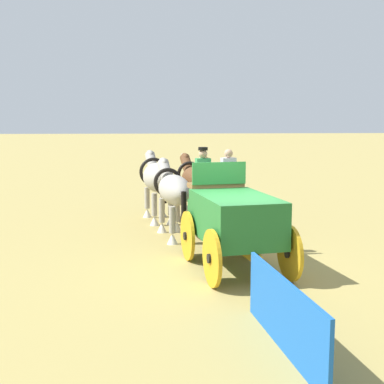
# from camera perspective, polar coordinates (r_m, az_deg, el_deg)

# --- Properties ---
(ground_plane) EXTENTS (220.00, 220.00, 0.00)m
(ground_plane) POSITION_cam_1_polar(r_m,az_deg,el_deg) (12.22, 4.68, -8.40)
(ground_plane) COLOR #9E8C4C
(show_wagon) EXTENTS (5.69, 2.32, 2.73)m
(show_wagon) POSITION_cam_1_polar(r_m,az_deg,el_deg) (12.10, 4.49, -2.78)
(show_wagon) COLOR #236B2D
(show_wagon) RESTS_ON ground
(draft_horse_rear_near) EXTENTS (3.23, 1.20, 2.22)m
(draft_horse_rear_near) POSITION_cam_1_polar(r_m,az_deg,el_deg) (15.26, -2.02, 0.10)
(draft_horse_rear_near) COLOR #9E998E
(draft_horse_rear_near) RESTS_ON ground
(draft_horse_rear_off) EXTENTS (2.97, 1.25, 2.26)m
(draft_horse_rear_off) POSITION_cam_1_polar(r_m,az_deg,el_deg) (15.56, 2.67, 0.37)
(draft_horse_rear_off) COLOR brown
(draft_horse_rear_off) RESTS_ON ground
(draft_horse_lead_near) EXTENTS (3.11, 1.31, 2.31)m
(draft_horse_lead_near) POSITION_cam_1_polar(r_m,az_deg,el_deg) (17.76, -3.76, 1.46)
(draft_horse_lead_near) COLOR #9E998E
(draft_horse_lead_near) RESTS_ON ground
(draft_horse_lead_off) EXTENTS (3.07, 1.20, 2.18)m
(draft_horse_lead_off) POSITION_cam_1_polar(r_m,az_deg,el_deg) (18.07, 0.29, 1.24)
(draft_horse_lead_off) COLOR brown
(draft_horse_lead_off) RESTS_ON ground
(sponsor_banner) EXTENTS (3.19, 0.38, 1.10)m
(sponsor_banner) POSITION_cam_1_polar(r_m,az_deg,el_deg) (8.12, 9.95, -13.01)
(sponsor_banner) COLOR #1959B2
(sponsor_banner) RESTS_ON ground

